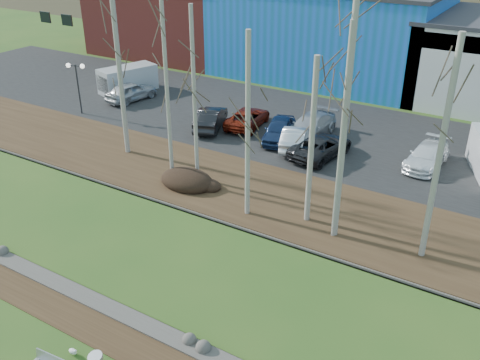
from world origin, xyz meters
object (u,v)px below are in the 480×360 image
Objects in this scene: car_0 at (131,91)px; car_1 at (211,118)px; seagull at (73,351)px; car_7 at (427,156)px; van_grey at (126,80)px; car_3 at (310,127)px; car_4 at (279,130)px; car_2 at (248,118)px; car_5 at (295,137)px; street_lamp at (76,74)px; car_6 at (321,146)px.

car_1 is at bearing 177.19° from car_0.
car_0 is at bearing -32.42° from car_1.
car_7 is at bearing 77.85° from seagull.
seagull is at bearing -33.46° from van_grey.
car_3 is 2.21m from car_4.
car_1 reaches higher than seagull.
car_2 is 1.05× the size of car_4.
car_0 is 9.31m from car_1.
car_3 is 2.13m from car_5.
street_lamp reaches higher than van_grey.
car_6 is at bearing -158.18° from car_7.
car_0 is 0.90× the size of car_6.
seagull is at bearing -62.63° from street_lamp.
car_1 and car_4 have the same top height.
car_1 is 0.87× the size of van_grey.
car_1 is 8.77m from car_6.
car_6 is (1.95, -2.55, -0.07)m from car_3.
street_lamp is 0.74× the size of van_grey.
seagull is at bearing 96.74° from car_2.
street_lamp is 0.88× the size of car_4.
street_lamp reaches higher than car_7.
car_2 is (12.36, 4.37, -2.42)m from street_lamp.
van_grey reaches higher than seagull.
car_6 is at bearing -50.62° from car_3.
street_lamp is at bearing 175.63° from car_4.
car_0 is 0.85× the size of car_3.
van_grey reaches higher than car_3.
car_3 is at bearing 176.07° from car_1.
seagull is 28.40m from car_0.
car_0 is 2.56m from van_grey.
street_lamp is at bearing -167.26° from car_7.
car_0 is 11.21m from car_2.
car_6 is at bearing 153.81° from car_2.
car_2 is 4.77m from car_3.
car_5 reaches higher than seagull.
car_2 is (-6.16, 22.40, 0.62)m from seagull.
car_2 is 4.96m from car_5.
street_lamp is 6.39m from van_grey.
car_0 is 1.03× the size of car_5.
street_lamp is at bearing 140.18° from seagull.
car_3 is 1.14× the size of car_7.
car_4 is (15.55, 3.23, -2.31)m from street_lamp.
car_5 is (17.02, 2.67, -2.35)m from street_lamp.
car_0 and car_3 have the same top height.
car_2 is 0.93× the size of car_6.
car_1 is 1.03× the size of car_4.
street_lamp is 17.92m from car_3.
car_1 is 1.05× the size of car_5.
seagull is 0.10× the size of car_0.
car_5 is at bearing -90.39° from car_3.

